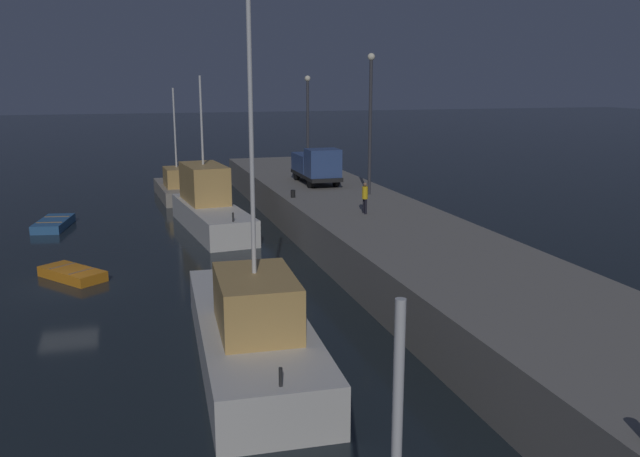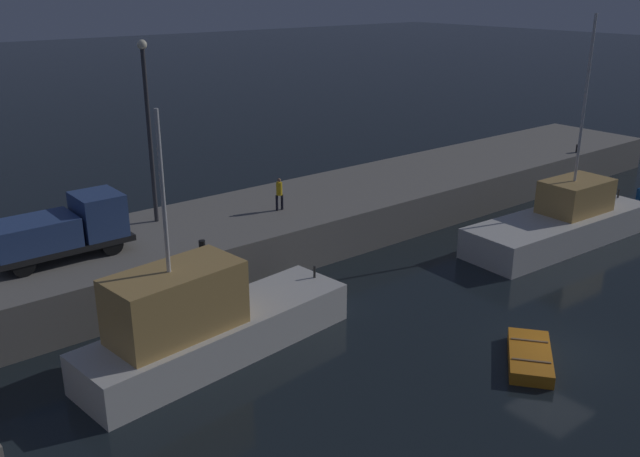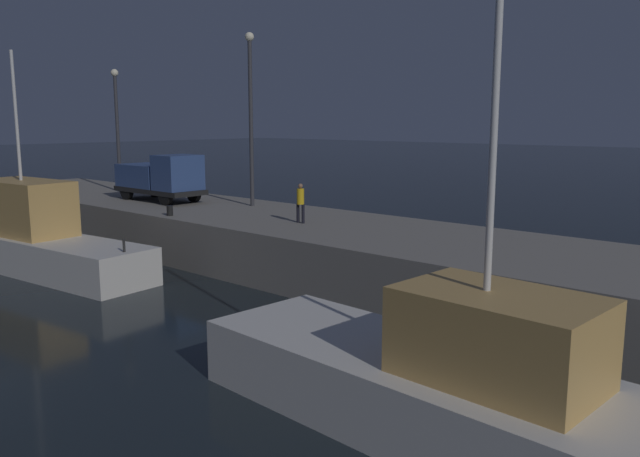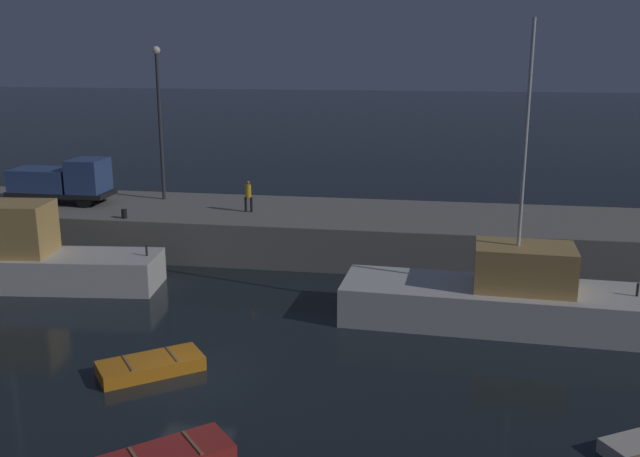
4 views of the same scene
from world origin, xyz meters
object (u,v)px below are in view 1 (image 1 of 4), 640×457
(lamp_post_east, at_px, (370,114))
(dinghy_red_small, at_px, (72,274))
(utility_truck, at_px, (316,165))
(bollard_west, at_px, (293,194))
(fishing_boat_blue, at_px, (209,206))
(fishing_boat_white, at_px, (177,187))
(dinghy_orange_near, at_px, (54,224))
(dockworker, at_px, (365,196))
(lamp_post_west, at_px, (308,116))
(fishing_trawler_red, at_px, (253,330))

(lamp_post_east, bearing_deg, dinghy_red_small, -70.29)
(utility_truck, xyz_separation_m, bollard_west, (4.78, -2.84, -1.02))
(fishing_boat_blue, relative_size, fishing_boat_white, 1.29)
(fishing_boat_white, xyz_separation_m, dinghy_orange_near, (8.55, -8.31, -0.60))
(fishing_boat_blue, relative_size, lamp_post_east, 1.30)
(dinghy_red_small, height_order, utility_truck, utility_truck)
(lamp_post_east, distance_m, dockworker, 7.22)
(fishing_boat_blue, bearing_deg, dinghy_orange_near, -107.44)
(lamp_post_east, bearing_deg, utility_truck, -159.04)
(dinghy_orange_near, distance_m, lamp_post_east, 20.85)
(dinghy_red_small, xyz_separation_m, lamp_post_east, (-6.08, 16.99, 6.83))
(utility_truck, height_order, bollard_west, utility_truck)
(fishing_boat_white, relative_size, dinghy_orange_near, 1.97)
(lamp_post_west, relative_size, utility_truck, 1.28)
(dinghy_red_small, bearing_deg, lamp_post_west, 136.33)
(dinghy_orange_near, distance_m, dockworker, 20.25)
(lamp_post_east, bearing_deg, dinghy_orange_near, -107.16)
(dinghy_orange_near, bearing_deg, lamp_post_east, 72.84)
(lamp_post_east, bearing_deg, fishing_boat_white, -143.78)
(bollard_west, bearing_deg, fishing_boat_white, -157.83)
(fishing_trawler_red, height_order, fishing_boat_blue, fishing_trawler_red)
(dockworker, height_order, bollard_west, dockworker)
(lamp_post_west, xyz_separation_m, lamp_post_east, (10.72, 0.95, 0.64))
(fishing_boat_white, xyz_separation_m, bollard_west, (14.12, 5.75, 1.53))
(fishing_trawler_red, xyz_separation_m, lamp_post_east, (-17.74, 10.66, 5.96))
(lamp_post_west, relative_size, bollard_west, 15.79)
(lamp_post_west, xyz_separation_m, dockworker, (16.29, -1.38, -3.31))
(lamp_post_east, bearing_deg, dockworker, -22.72)
(fishing_boat_white, bearing_deg, dockworker, 22.33)
(fishing_boat_white, bearing_deg, fishing_boat_blue, 5.28)
(lamp_post_west, bearing_deg, fishing_trawler_red, -18.84)
(bollard_west, bearing_deg, fishing_trawler_red, -18.15)
(fishing_trawler_red, bearing_deg, fishing_boat_blue, 176.65)
(fishing_trawler_red, height_order, lamp_post_west, fishing_trawler_red)
(dockworker, bearing_deg, fishing_trawler_red, -34.39)
(dinghy_red_small, distance_m, dockworker, 14.94)
(fishing_trawler_red, relative_size, dockworker, 7.06)
(fishing_trawler_red, xyz_separation_m, fishing_boat_white, (-32.10, 0.14, -0.24))
(fishing_trawler_red, bearing_deg, dinghy_orange_near, -160.87)
(fishing_trawler_red, xyz_separation_m, dockworker, (-12.17, 8.33, 2.01))
(dinghy_orange_near, relative_size, bollard_west, 9.42)
(lamp_post_east, bearing_deg, bollard_west, -92.91)
(fishing_trawler_red, relative_size, bollard_west, 25.62)
(lamp_post_east, height_order, utility_truck, lamp_post_east)
(utility_truck, bearing_deg, lamp_post_west, 170.28)
(bollard_west, bearing_deg, dinghy_red_small, -62.63)
(dinghy_red_small, bearing_deg, fishing_boat_blue, 139.92)
(lamp_post_east, height_order, bollard_west, lamp_post_east)
(utility_truck, bearing_deg, fishing_boat_white, -137.37)
(fishing_boat_white, height_order, dinghy_orange_near, fishing_boat_white)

